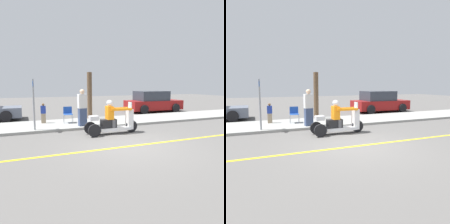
% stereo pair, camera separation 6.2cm
% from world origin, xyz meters
% --- Properties ---
extents(ground_plane, '(60.00, 60.00, 0.00)m').
position_xyz_m(ground_plane, '(0.00, 0.00, 0.00)').
color(ground_plane, '#565451').
extents(lane_stripe, '(24.00, 0.12, 0.01)m').
position_xyz_m(lane_stripe, '(0.04, 0.00, 0.00)').
color(lane_stripe, gold).
rests_on(lane_stripe, ground).
extents(sidewalk_strip, '(28.00, 2.80, 0.12)m').
position_xyz_m(sidewalk_strip, '(0.00, 4.60, 0.06)').
color(sidewalk_strip, gray).
rests_on(sidewalk_strip, ground).
extents(motorcycle_trike, '(2.32, 0.70, 1.44)m').
position_xyz_m(motorcycle_trike, '(0.06, 1.98, 0.52)').
color(motorcycle_trike, black).
rests_on(motorcycle_trike, ground).
extents(spectator_end_of_line, '(0.26, 0.18, 1.02)m').
position_xyz_m(spectator_end_of_line, '(-2.46, 5.07, 0.61)').
color(spectator_end_of_line, gray).
rests_on(spectator_end_of_line, sidewalk_strip).
extents(spectator_with_child, '(0.44, 0.30, 1.74)m').
position_xyz_m(spectator_with_child, '(-0.80, 3.62, 0.96)').
color(spectator_with_child, '#38476B').
rests_on(spectator_with_child, sidewalk_strip).
extents(folding_chair_curbside, '(0.51, 0.51, 0.82)m').
position_xyz_m(folding_chair_curbside, '(-1.28, 4.74, 0.62)').
color(folding_chair_curbside, '#A5A8AD').
rests_on(folding_chair_curbside, sidewalk_strip).
extents(parked_car_lot_right, '(4.20, 2.08, 1.58)m').
position_xyz_m(parked_car_lot_right, '(5.80, 7.76, 0.74)').
color(parked_car_lot_right, maroon).
rests_on(parked_car_lot_right, ground).
extents(tree_trunk, '(0.28, 0.28, 2.65)m').
position_xyz_m(tree_trunk, '(0.17, 5.66, 1.45)').
color(tree_trunk, brown).
rests_on(tree_trunk, sidewalk_strip).
extents(street_sign, '(0.08, 0.36, 2.20)m').
position_xyz_m(street_sign, '(-2.98, 3.45, 1.32)').
color(street_sign, gray).
rests_on(street_sign, sidewalk_strip).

